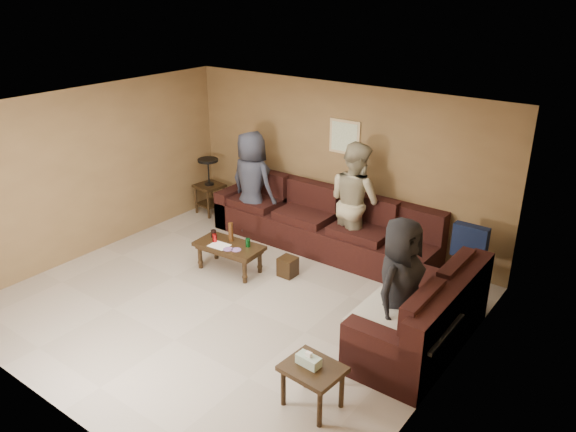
# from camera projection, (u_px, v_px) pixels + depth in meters

# --- Properties ---
(room) EXTENTS (5.60, 5.50, 2.50)m
(room) POSITION_uv_depth(u_px,v_px,m) (228.00, 182.00, 6.66)
(room) COLOR #ACA091
(room) RESTS_ON ground
(sectional_sofa) EXTENTS (4.65, 2.90, 0.97)m
(sectional_sofa) POSITION_uv_depth(u_px,v_px,m) (349.00, 255.00, 7.85)
(sectional_sofa) COLOR black
(sectional_sofa) RESTS_ON ground
(coffee_table) EXTENTS (1.02, 0.56, 0.69)m
(coffee_table) POSITION_uv_depth(u_px,v_px,m) (229.00, 248.00, 8.00)
(coffee_table) COLOR black
(coffee_table) RESTS_ON ground
(end_table_left) EXTENTS (0.50, 0.50, 1.01)m
(end_table_left) POSITION_uv_depth(u_px,v_px,m) (209.00, 185.00, 9.91)
(end_table_left) COLOR black
(end_table_left) RESTS_ON ground
(side_table_right) EXTENTS (0.59, 0.50, 0.61)m
(side_table_right) POSITION_uv_depth(u_px,v_px,m) (312.00, 372.00, 5.39)
(side_table_right) COLOR black
(side_table_right) RESTS_ON ground
(waste_bin) EXTENTS (0.23, 0.23, 0.28)m
(waste_bin) POSITION_uv_depth(u_px,v_px,m) (288.00, 267.00, 7.93)
(waste_bin) COLOR black
(waste_bin) RESTS_ON ground
(wall_art) EXTENTS (0.52, 0.04, 0.52)m
(wall_art) POSITION_uv_depth(u_px,v_px,m) (345.00, 137.00, 8.42)
(wall_art) COLOR tan
(wall_art) RESTS_ON ground
(person_left) EXTENTS (0.86, 0.58, 1.70)m
(person_left) POSITION_uv_depth(u_px,v_px,m) (252.00, 183.00, 9.03)
(person_left) COLOR #2D303F
(person_left) RESTS_ON ground
(person_middle) EXTENTS (1.05, 0.93, 1.79)m
(person_middle) POSITION_uv_depth(u_px,v_px,m) (355.00, 201.00, 8.18)
(person_middle) COLOR tan
(person_middle) RESTS_ON ground
(person_right) EXTENTS (0.54, 0.80, 1.60)m
(person_right) POSITION_uv_depth(u_px,v_px,m) (399.00, 287.00, 6.10)
(person_right) COLOR black
(person_right) RESTS_ON ground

